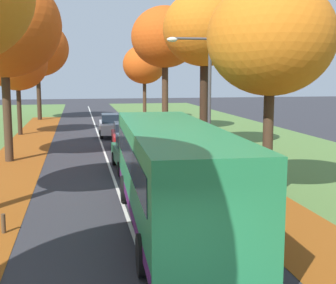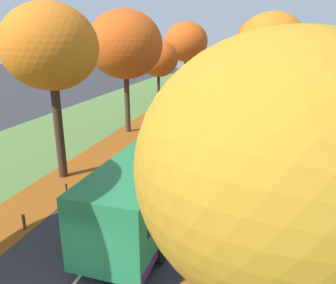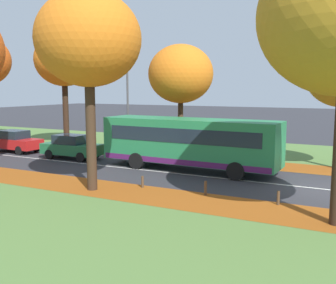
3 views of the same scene
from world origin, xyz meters
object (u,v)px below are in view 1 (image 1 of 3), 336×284
at_px(tree_left_mid, 3,26).
at_px(tree_right_distant, 144,65).
at_px(tree_right_near, 271,39).
at_px(bus, 172,170).
at_px(car_green_lead, 133,152).
at_px(car_red_following, 127,136).
at_px(tree_left_distant, 37,49).
at_px(tree_right_mid, 205,29).
at_px(car_silver_third_in_line, 112,125).
at_px(tree_left_far, 17,64).
at_px(tree_right_far, 165,38).
at_px(bollard_fourth, 3,224).
at_px(streetlamp_right, 202,92).

bearing_deg(tree_left_mid, tree_right_distant, 64.31).
relative_size(tree_right_near, bus, 0.73).
distance_m(tree_right_near, car_green_lead, 8.86).
bearing_deg(tree_right_near, car_red_following, 107.61).
relative_size(tree_left_distant, bus, 0.92).
relative_size(tree_left_mid, car_green_lead, 2.23).
distance_m(tree_right_mid, tree_right_distant, 19.68).
bearing_deg(tree_right_near, car_silver_third_in_line, 103.01).
height_order(tree_right_near, tree_right_distant, tree_right_near).
xyz_separation_m(car_red_following, car_silver_third_in_line, (-0.44, 6.34, 0.00)).
distance_m(tree_left_mid, tree_right_mid, 10.75).
height_order(tree_left_distant, car_red_following, tree_left_distant).
relative_size(tree_left_mid, tree_right_distant, 1.30).
distance_m(tree_right_mid, car_green_lead, 8.89).
xyz_separation_m(tree_left_far, tree_right_far, (10.78, -0.72, 1.97)).
distance_m(tree_left_far, car_green_lead, 16.28).
bearing_deg(bollard_fourth, bus, -4.28).
bearing_deg(tree_left_mid, tree_right_near, -42.99).
relative_size(tree_right_mid, car_green_lead, 2.16).
relative_size(tree_left_mid, tree_right_far, 1.00).
relative_size(streetlamp_right, car_green_lead, 1.42).
distance_m(tree_left_distant, car_silver_third_in_line, 16.21).
height_order(tree_right_mid, tree_right_far, tree_right_far).
bearing_deg(bus, tree_left_distant, 100.45).
bearing_deg(tree_left_distant, streetlamp_right, -72.77).
distance_m(tree_right_mid, bollard_fourth, 17.10).
relative_size(tree_left_far, tree_right_distant, 0.98).
bearing_deg(bus, tree_right_far, 79.95).
xyz_separation_m(tree_right_mid, tree_right_distant, (-0.65, 19.61, -1.59)).
bearing_deg(bus, car_silver_third_in_line, 90.74).
bearing_deg(tree_left_far, tree_left_distant, 87.37).
relative_size(tree_right_far, bus, 0.90).
xyz_separation_m(tree_left_distant, bus, (6.34, -34.35, -5.18)).
height_order(tree_left_mid, car_silver_third_in_line, tree_left_mid).
bearing_deg(car_red_following, bollard_fourth, -109.67).
bearing_deg(car_green_lead, tree_right_near, -56.76).
relative_size(tree_right_near, bollard_fourth, 13.60).
xyz_separation_m(tree_left_mid, car_silver_third_in_line, (5.91, 8.77, -6.03)).
height_order(tree_right_distant, car_silver_third_in_line, tree_right_distant).
relative_size(tree_right_far, car_green_lead, 2.24).
relative_size(tree_left_distant, streetlamp_right, 1.60).
height_order(tree_left_far, car_red_following, tree_left_far).
height_order(tree_right_distant, car_green_lead, tree_right_distant).
distance_m(tree_right_far, tree_right_distant, 10.78).
bearing_deg(car_silver_third_in_line, car_green_lead, -89.32).
bearing_deg(tree_right_far, car_silver_third_in_line, -161.04).
xyz_separation_m(tree_right_near, bollard_fourth, (-8.74, -2.04, -5.39)).
relative_size(tree_left_distant, car_red_following, 2.26).
bearing_deg(streetlamp_right, tree_right_mid, 74.06).
xyz_separation_m(tree_right_distant, bollard_fourth, (-8.64, -32.31, -5.08)).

